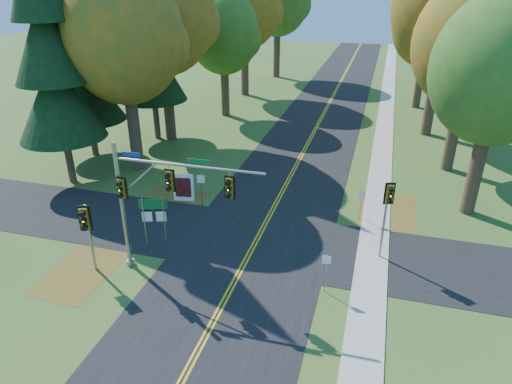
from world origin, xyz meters
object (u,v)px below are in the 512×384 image
(east_signal_pole, at_px, (388,202))
(info_kiosk, at_px, (183,188))
(route_sign_cluster, at_px, (154,214))
(traffic_mast, at_px, (154,194))

(east_signal_pole, height_order, info_kiosk, east_signal_pole)
(route_sign_cluster, xyz_separation_m, info_kiosk, (-0.99, 5.70, -1.26))
(east_signal_pole, relative_size, route_sign_cluster, 1.41)
(east_signal_pole, bearing_deg, traffic_mast, -173.37)
(route_sign_cluster, relative_size, info_kiosk, 1.69)
(info_kiosk, bearing_deg, east_signal_pole, -24.78)
(traffic_mast, relative_size, route_sign_cluster, 2.34)
(route_sign_cluster, bearing_deg, traffic_mast, -73.97)
(traffic_mast, relative_size, info_kiosk, 3.95)
(east_signal_pole, distance_m, info_kiosk, 13.06)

